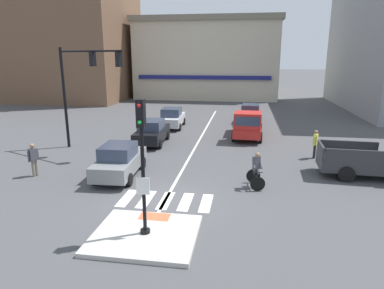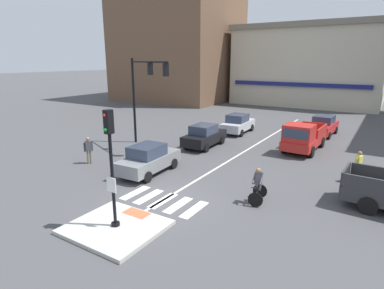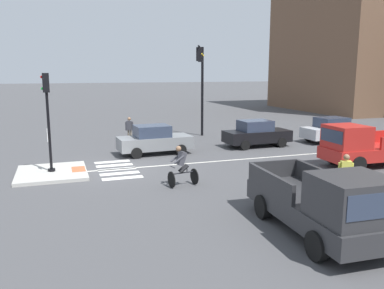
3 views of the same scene
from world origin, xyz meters
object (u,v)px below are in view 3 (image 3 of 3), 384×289
car_silver_westbound_distant (332,130)px  pedestrian_waiting_far_side (345,173)px  cyclist (182,165)px  pedestrian_at_curb_left (129,128)px  pickup_truck_red_eastbound_far (365,147)px  pickup_truck_charcoal_cross_right (324,205)px  signal_pole (48,113)px  traffic_light_mast (201,75)px  car_black_westbound_far (257,134)px  car_grey_westbound_near (154,140)px

car_silver_westbound_distant → pedestrian_waiting_far_side: size_ratio=2.50×
cyclist → pedestrian_at_curb_left: 10.76m
pickup_truck_red_eastbound_far → pickup_truck_charcoal_cross_right: same height
pickup_truck_red_eastbound_far → pedestrian_waiting_far_side: pickup_truck_red_eastbound_far is taller
cyclist → signal_pole: bearing=-126.3°
pickup_truck_charcoal_cross_right → pedestrian_waiting_far_side: bearing=132.1°
traffic_light_mast → pickup_truck_charcoal_cross_right: bearing=-8.6°
car_black_westbound_far → pedestrian_waiting_far_side: bearing=-10.3°
traffic_light_mast → pedestrian_waiting_far_side: (13.91, 0.45, -3.42)m
traffic_light_mast → pedestrian_waiting_far_side: bearing=1.9°
pickup_truck_charcoal_cross_right → car_silver_westbound_distant: bearing=140.9°
signal_pole → pedestrian_waiting_far_side: 12.58m
traffic_light_mast → pedestrian_waiting_far_side: traffic_light_mast is taller
car_silver_westbound_distant → cyclist: 14.15m
car_grey_westbound_near → pedestrian_at_curb_left: bearing=-171.1°
signal_pole → pedestrian_at_curb_left: size_ratio=2.63×
traffic_light_mast → car_grey_westbound_near: traffic_light_mast is taller
pickup_truck_charcoal_cross_right → cyclist: pickup_truck_charcoal_cross_right is taller
pedestrian_waiting_far_side → car_black_westbound_far: bearing=169.7°
car_black_westbound_far → pedestrian_at_curb_left: size_ratio=2.48×
car_silver_westbound_distant → pedestrian_waiting_far_side: 12.48m
traffic_light_mast → car_black_westbound_far: 5.62m
car_black_westbound_far → cyclist: bearing=-46.0°
cyclist → pedestrian_at_curb_left: bearing=-179.0°
pickup_truck_red_eastbound_far → signal_pole: bearing=-102.9°
car_silver_westbound_distant → cyclist: (6.57, -12.53, 0.06)m
traffic_light_mast → pedestrian_at_curb_left: bearing=-94.0°
car_black_westbound_far → pickup_truck_charcoal_cross_right: 13.82m
signal_pole → car_silver_westbound_distant: (-2.88, 17.56, -1.99)m
car_black_westbound_far → pedestrian_waiting_far_side: 10.43m
pedestrian_at_curb_left → traffic_light_mast: bearing=86.0°
pickup_truck_charcoal_cross_right → car_black_westbound_far: bearing=159.5°
signal_pole → pickup_truck_charcoal_cross_right: signal_pole is taller
pedestrian_at_curb_left → pedestrian_waiting_far_side: 15.22m
car_black_westbound_far → pedestrian_at_curb_left: pedestrian_at_curb_left is taller
pickup_truck_charcoal_cross_right → pedestrian_at_curb_left: bearing=-172.1°
pedestrian_waiting_far_side → pickup_truck_charcoal_cross_right: bearing=-47.9°
signal_pole → car_grey_westbound_near: bearing=117.9°
car_grey_westbound_near → cyclist: cyclist is taller
car_grey_westbound_near → pickup_truck_red_eastbound_far: (6.25, 9.07, 0.17)m
car_black_westbound_far → car_silver_westbound_distant: bearing=88.0°
signal_pole → car_grey_westbound_near: signal_pole is taller
signal_pole → pickup_truck_red_eastbound_far: bearing=77.1°
car_grey_westbound_near → car_black_westbound_far: bearing=91.5°
traffic_light_mast → car_black_westbound_far: size_ratio=1.52×
pickup_truck_charcoal_cross_right → pedestrian_waiting_far_side: pickup_truck_charcoal_cross_right is taller
car_grey_westbound_near → pedestrian_waiting_far_side: (10.09, 4.69, 0.17)m
car_grey_westbound_near → pickup_truck_charcoal_cross_right: bearing=7.6°
traffic_light_mast → pickup_truck_red_eastbound_far: bearing=25.7°
car_black_westbound_far → traffic_light_mast: bearing=-147.6°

